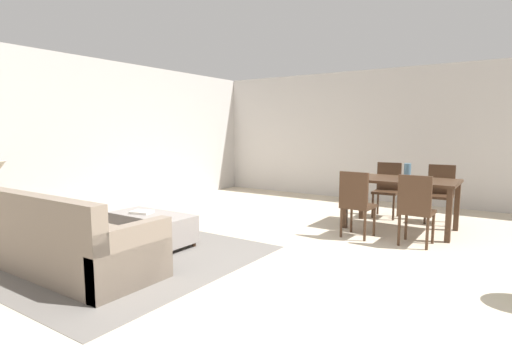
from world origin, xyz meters
name	(u,v)px	position (x,y,z in m)	size (l,w,h in m)	color
ground_plane	(295,281)	(0.00, 0.00, 0.00)	(10.80, 10.80, 0.00)	beige
wall_back	(416,136)	(0.00, 5.00, 1.35)	(9.00, 0.12, 2.70)	beige
wall_left	(71,137)	(-4.50, 0.50, 1.35)	(0.12, 11.00, 2.70)	beige
area_rug	(116,255)	(-2.16, -0.46, 0.00)	(3.00, 2.80, 0.01)	slate
couch	(65,243)	(-2.17, -1.07, 0.29)	(2.17, 0.89, 0.86)	gray
ottoman_table	(152,227)	(-2.15, 0.11, 0.23)	(1.15, 0.54, 0.40)	gray
dining_table	(401,185)	(0.31, 2.71, 0.66)	(1.55, 0.88, 0.76)	#422B1C
dining_chair_near_left	(356,201)	(-0.07, 1.87, 0.52)	(0.42, 0.42, 0.92)	#422B1C
dining_chair_near_right	(416,206)	(0.70, 1.91, 0.52)	(0.41, 0.41, 0.92)	#422B1C
dining_chair_far_left	(387,186)	(-0.11, 3.50, 0.52)	(0.42, 0.42, 0.92)	#422B1C
dining_chair_far_right	(440,190)	(0.72, 3.54, 0.52)	(0.42, 0.42, 0.92)	#422B1C
vase_centerpiece	(407,171)	(0.39, 2.70, 0.88)	(0.10, 0.10, 0.23)	slate
book_on_ottoman	(142,212)	(-2.28, 0.06, 0.42)	(0.26, 0.20, 0.03)	silver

